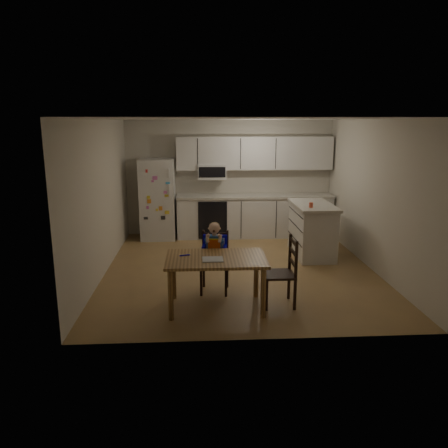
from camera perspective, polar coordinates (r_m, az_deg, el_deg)
name	(u,v)px	position (r m, az deg, el deg)	size (l,w,h in m)	color
room	(237,192)	(7.68, 1.76, 4.17)	(4.52, 5.01, 2.51)	olive
refrigerator	(158,199)	(9.40, -8.64, 3.23)	(0.72, 0.70, 1.70)	silver
kitchen_run	(253,196)	(9.52, 3.82, 3.64)	(3.37, 0.62, 2.15)	silver
kitchen_island	(312,229)	(8.33, 11.42, -0.68)	(0.69, 1.33, 0.98)	silver
red_cup	(311,205)	(7.85, 11.29, 2.45)	(0.07, 0.07, 0.09)	#D24E31
dining_table	(216,264)	(5.80, -1.05, -5.29)	(1.32, 0.85, 0.71)	brown
napkin	(213,259)	(5.68, -1.49, -4.63)	(0.27, 0.23, 0.01)	silver
toddler_spoon	(184,255)	(5.86, -5.25, -4.09)	(0.02, 0.02, 0.12)	#0F09C8
chair_booster	(215,250)	(6.38, -1.23, -3.37)	(0.44, 0.44, 1.05)	black
chair_side	(286,267)	(5.99, 8.06, -5.61)	(0.42, 0.42, 0.95)	black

